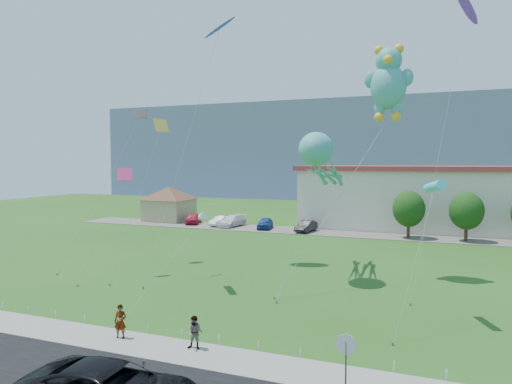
# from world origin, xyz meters

# --- Properties ---
(ground) EXTENTS (160.00, 160.00, 0.00)m
(ground) POSITION_xyz_m (0.00, 0.00, 0.00)
(ground) COLOR #244E16
(ground) RESTS_ON ground
(sidewalk) EXTENTS (80.00, 2.50, 0.10)m
(sidewalk) POSITION_xyz_m (0.00, -2.75, 0.05)
(sidewalk) COLOR gray
(sidewalk) RESTS_ON ground
(parking_strip) EXTENTS (70.00, 6.00, 0.06)m
(parking_strip) POSITION_xyz_m (0.00, 35.00, 0.03)
(parking_strip) COLOR #59544C
(parking_strip) RESTS_ON ground
(hill_ridge) EXTENTS (160.00, 50.00, 25.00)m
(hill_ridge) POSITION_xyz_m (0.00, 120.00, 12.50)
(hill_ridge) COLOR slate
(hill_ridge) RESTS_ON ground
(pavilion) EXTENTS (9.20, 9.20, 5.00)m
(pavilion) POSITION_xyz_m (-24.00, 38.00, 3.02)
(pavilion) COLOR tan
(pavilion) RESTS_ON ground
(stop_sign) EXTENTS (0.80, 0.07, 2.50)m
(stop_sign) POSITION_xyz_m (9.50, -4.21, 1.87)
(stop_sign) COLOR slate
(stop_sign) RESTS_ON ground
(rope_fence) EXTENTS (26.05, 0.05, 0.50)m
(rope_fence) POSITION_xyz_m (0.00, -1.30, 0.25)
(rope_fence) COLOR white
(rope_fence) RESTS_ON ground
(tree_near) EXTENTS (3.60, 3.60, 5.47)m
(tree_near) POSITION_xyz_m (10.00, 34.00, 3.39)
(tree_near) COLOR #3F2B19
(tree_near) RESTS_ON ground
(tree_mid) EXTENTS (3.60, 3.60, 5.47)m
(tree_mid) POSITION_xyz_m (16.00, 34.00, 3.39)
(tree_mid) COLOR #3F2B19
(tree_mid) RESTS_ON ground
(pedestrian_left) EXTENTS (0.69, 0.54, 1.65)m
(pedestrian_left) POSITION_xyz_m (-1.78, -2.44, 0.93)
(pedestrian_left) COLOR gray
(pedestrian_left) RESTS_ON sidewalk
(pedestrian_right) EXTENTS (0.83, 0.69, 1.54)m
(pedestrian_right) POSITION_xyz_m (2.27, -2.31, 0.87)
(pedestrian_right) COLOR gray
(pedestrian_right) RESTS_ON sidewalk
(parked_car_red) EXTENTS (2.93, 4.67, 1.48)m
(parked_car_red) POSITION_xyz_m (-18.81, 35.99, 0.80)
(parked_car_red) COLOR #B61631
(parked_car_red) RESTS_ON parking_strip
(parked_car_silver) EXTENTS (1.99, 4.16, 1.31)m
(parked_car_silver) POSITION_xyz_m (-14.40, 35.48, 0.72)
(parked_car_silver) COLOR silver
(parked_car_silver) RESTS_ON parking_strip
(parked_car_white) EXTENTS (2.85, 5.39, 1.49)m
(parked_car_white) POSITION_xyz_m (-12.68, 35.45, 0.80)
(parked_car_white) COLOR white
(parked_car_white) RESTS_ON parking_strip
(parked_car_blue) EXTENTS (2.38, 4.41, 1.42)m
(parked_car_blue) POSITION_xyz_m (-7.76, 35.04, 0.77)
(parked_car_blue) COLOR navy
(parked_car_blue) RESTS_ON parking_strip
(parked_car_black) EXTENTS (2.04, 4.40, 1.40)m
(parked_car_black) POSITION_xyz_m (-2.09, 34.32, 0.76)
(parked_car_black) COLOR black
(parked_car_black) RESTS_ON parking_strip
(octopus_kite) EXTENTS (2.48, 12.60, 10.89)m
(octopus_kite) POSITION_xyz_m (4.44, 13.26, 8.92)
(octopus_kite) COLOR teal
(octopus_kite) RESTS_ON ground
(teddy_bear_kite) EXTENTS (7.83, 9.96, 17.44)m
(teddy_bear_kite) POSITION_xyz_m (9.11, 15.35, 14.75)
(teddy_bear_kite) COLOR teal
(teddy_bear_kite) RESTS_ON ground
(small_kite_black) EXTENTS (3.62, 7.80, 13.34)m
(small_kite_black) POSITION_xyz_m (-11.93, 12.62, 11.28)
(small_kite_black) COLOR black
(small_kite_black) RESTS_ON ground
(small_kite_pink) EXTENTS (1.63, 4.95, 8.20)m
(small_kite_pink) POSITION_xyz_m (-9.84, 8.27, 7.03)
(small_kite_pink) COLOR #CB2D66
(small_kite_pink) RESTS_ON ground
(small_kite_white) EXTENTS (1.58, 8.25, 5.44)m
(small_kite_white) POSITION_xyz_m (-2.24, 7.09, 4.96)
(small_kite_white) COLOR white
(small_kite_white) RESTS_ON ground
(small_kite_yellow) EXTENTS (2.02, 5.50, 11.99)m
(small_kite_yellow) POSITION_xyz_m (-7.59, 9.70, 10.24)
(small_kite_yellow) COLOR gold
(small_kite_yellow) RESTS_ON ground
(small_kite_purple) EXTENTS (4.11, 9.86, 20.96)m
(small_kite_purple) POSITION_xyz_m (14.33, 17.12, 19.70)
(small_kite_purple) COLOR purple
(small_kite_purple) RESTS_ON ground
(small_kite_cyan) EXTENTS (2.01, 5.73, 7.82)m
(small_kite_cyan) POSITION_xyz_m (12.42, 6.12, 7.33)
(small_kite_cyan) COLOR #36C7F3
(small_kite_cyan) RESTS_ON ground
(small_kite_blue) EXTENTS (2.03, 10.90, 20.96)m
(small_kite_blue) POSITION_xyz_m (-5.04, 15.49, 19.70)
(small_kite_blue) COLOR blue
(small_kite_blue) RESTS_ON ground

